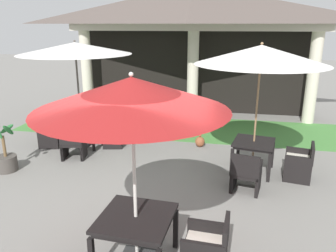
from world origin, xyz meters
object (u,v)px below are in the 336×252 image
object	(u,v)px
patio_umbrella_mid_left	(75,49)
patio_chair_near_foreground_east	(208,249)
patio_chair_mid_left_north	(89,123)
patio_umbrella_near_foreground	(132,95)
potted_palm_left_edge	(6,157)
patio_chair_mid_left_south	(73,144)
patio_chair_mid_left_east	(115,132)
patio_chair_mid_left_west	(49,132)
patio_chair_mid_right_south	(246,173)
patio_table_mid_left	(81,124)
patio_umbrella_mid_right	(261,55)
terracotta_urn	(200,141)
patio_table_mid_right	(254,145)
patio_table_near_foreground	(136,222)
patio_chair_mid_right_east	(300,162)

from	to	relation	value
patio_umbrella_mid_left	patio_chair_near_foreground_east	bearing A→B (deg)	-48.57
patio_chair_mid_left_north	patio_umbrella_near_foreground	bearing A→B (deg)	108.73
patio_umbrella_near_foreground	potted_palm_left_edge	bearing A→B (deg)	147.97
patio_chair_mid_left_south	patio_chair_mid_left_east	xyz separation A→B (m)	(0.72, 1.08, 0.03)
patio_chair_near_foreground_east	patio_chair_mid_left_west	bearing A→B (deg)	52.09
patio_umbrella_mid_left	patio_chair_mid_right_south	world-z (taller)	patio_umbrella_mid_left
patio_table_mid_left	patio_umbrella_mid_left	world-z (taller)	patio_umbrella_mid_left
patio_chair_mid_left_east	patio_umbrella_near_foreground	bearing A→B (deg)	-168.02
patio_chair_mid_left_east	patio_umbrella_mid_right	world-z (taller)	patio_umbrella_mid_right
terracotta_urn	patio_table_mid_right	bearing A→B (deg)	-45.94
patio_umbrella_mid_left	patio_umbrella_mid_right	distance (m)	4.72
patio_chair_mid_left_north	patio_chair_mid_left_south	size ratio (longest dim) A/B	1.08
patio_umbrella_near_foreground	patio_table_mid_left	bearing A→B (deg)	123.43
patio_umbrella_near_foreground	patio_chair_mid_left_east	size ratio (longest dim) A/B	3.07
patio_chair_near_foreground_east	patio_chair_mid_left_south	xyz separation A→B (m)	(-3.69, 3.49, -0.02)
patio_table_near_foreground	patio_umbrella_mid_right	bearing A→B (deg)	62.89
patio_chair_mid_right_south	patio_chair_mid_right_east	distance (m)	1.45
patio_chair_mid_right_east	patio_chair_mid_right_south	bearing A→B (deg)	135.10
patio_umbrella_near_foreground	patio_chair_near_foreground_east	distance (m)	2.30
patio_umbrella_mid_right	patio_table_mid_left	bearing A→B (deg)	169.86
patio_chair_mid_left_west	patio_chair_mid_left_north	xyz separation A→B (m)	(0.72, 1.09, -0.00)
patio_chair_near_foreground_east	terracotta_urn	xyz separation A→B (m)	(-0.59, 4.97, -0.26)
terracotta_urn	potted_palm_left_edge	bearing A→B (deg)	-150.13
patio_umbrella_near_foreground	patio_chair_mid_right_east	xyz separation A→B (m)	(2.80, 3.31, -2.08)
patio_table_mid_left	patio_chair_mid_left_west	xyz separation A→B (m)	(-0.91, -0.18, -0.24)
patio_chair_mid_left_west	patio_table_mid_right	bearing A→B (deg)	71.92
patio_chair_mid_left_south	potted_palm_left_edge	distance (m)	1.57
patio_chair_near_foreground_east	patio_umbrella_mid_left	distance (m)	6.29
patio_chair_mid_left_west	patio_chair_mid_right_south	distance (m)	5.62
patio_chair_mid_left_west	patio_chair_mid_left_south	distance (m)	1.30
patio_chair_near_foreground_east	patio_umbrella_mid_right	distance (m)	4.30
patio_table_near_foreground	patio_chair_mid_right_east	distance (m)	4.34
patio_umbrella_mid_left	patio_chair_mid_left_north	xyz separation A→B (m)	(-0.18, 0.91, -2.29)
patio_table_mid_left	patio_table_mid_right	size ratio (longest dim) A/B	0.99
patio_umbrella_mid_left	patio_table_mid_right	xyz separation A→B (m)	(4.65, -0.83, -2.05)
patio_chair_mid_left_south	terracotta_urn	world-z (taller)	patio_chair_mid_left_south
patio_chair_mid_right_east	patio_chair_mid_left_west	bearing A→B (deg)	93.24
patio_chair_mid_left_south	patio_umbrella_mid_right	size ratio (longest dim) A/B	0.28
patio_chair_mid_left_south	potted_palm_left_edge	xyz separation A→B (m)	(-1.21, -1.00, -0.05)
patio_chair_mid_left_west	patio_chair_mid_left_north	world-z (taller)	patio_chair_mid_left_west
patio_umbrella_mid_right	terracotta_urn	xyz separation A→B (m)	(-1.37, 1.41, -2.54)
patio_umbrella_near_foreground	patio_umbrella_mid_left	xyz separation A→B (m)	(-2.86, 4.33, 0.22)
patio_table_mid_right	patio_chair_mid_right_south	distance (m)	1.06
patio_table_near_foreground	patio_chair_mid_left_east	distance (m)	4.92
patio_umbrella_mid_left	patio_chair_mid_left_north	size ratio (longest dim) A/B	3.32
patio_umbrella_near_foreground	terracotta_urn	distance (m)	5.45
patio_umbrella_mid_right	terracotta_urn	bearing A→B (deg)	134.06
patio_table_mid_left	potted_palm_left_edge	xyz separation A→B (m)	(-1.03, -1.90, -0.31)
patio_umbrella_near_foreground	patio_chair_mid_left_north	world-z (taller)	patio_umbrella_near_foreground
patio_table_near_foreground	patio_umbrella_mid_left	size ratio (longest dim) A/B	0.36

